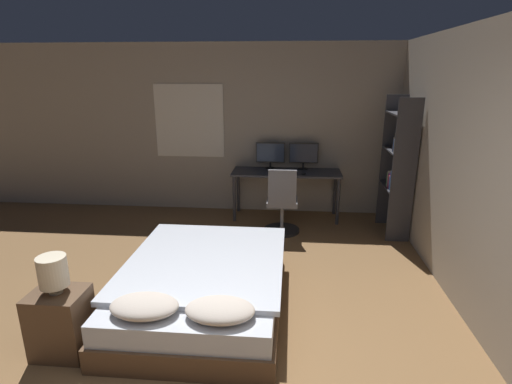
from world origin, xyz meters
TOP-DOWN VIEW (x-y plane):
  - wall_back at (-0.01, 4.42)m, footprint 12.00×0.08m
  - wall_side_right at (2.23, 1.50)m, footprint 0.06×12.00m
  - bed at (-0.29, 1.41)m, footprint 1.54×2.07m
  - nightstand at (-1.32, 0.65)m, footprint 0.43×0.36m
  - bedside_lamp at (-1.32, 0.65)m, footprint 0.23×0.23m
  - desk at (0.46, 4.06)m, footprint 1.69×0.59m
  - monitor_left at (0.20, 4.25)m, footprint 0.46×0.16m
  - monitor_right at (0.72, 4.25)m, footprint 0.46×0.16m
  - keyboard at (0.46, 3.87)m, footprint 0.34×0.13m
  - computer_mouse at (0.72, 3.87)m, footprint 0.07×0.05m
  - office_chair at (0.42, 3.41)m, footprint 0.52×0.52m
  - bookshelf at (2.02, 3.53)m, footprint 0.32×0.72m

SIDE VIEW (x-z plane):
  - bed at x=-0.29m, z-range -0.04..0.51m
  - nightstand at x=-1.32m, z-range 0.00..0.56m
  - office_chair at x=0.42m, z-range -0.10..0.88m
  - desk at x=0.46m, z-range 0.29..1.05m
  - bedside_lamp at x=-1.32m, z-range 0.59..0.90m
  - keyboard at x=0.46m, z-range 0.76..0.78m
  - computer_mouse at x=0.72m, z-range 0.76..0.80m
  - monitor_left at x=0.20m, z-range 0.79..1.21m
  - monitor_right at x=0.72m, z-range 0.79..1.21m
  - bookshelf at x=2.02m, z-range 0.06..2.00m
  - wall_side_right at x=2.23m, z-range 0.00..2.70m
  - wall_back at x=-0.01m, z-range 0.00..2.70m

